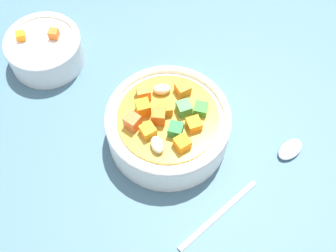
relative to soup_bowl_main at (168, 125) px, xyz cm
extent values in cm
cube|color=#42667A|center=(0.00, 0.02, -4.05)|extent=(140.00, 140.00, 2.00)
cylinder|color=white|center=(0.00, 0.02, -0.66)|extent=(15.90, 15.90, 4.79)
torus|color=white|center=(0.00, 0.02, 2.03)|extent=(15.91, 15.91, 0.96)
cylinder|color=gold|center=(0.00, 0.02, 1.94)|extent=(12.82, 12.82, 0.40)
cube|color=#2C893D|center=(2.41, -0.05, 2.88)|extent=(2.32, 2.32, 1.48)
cube|color=green|center=(-0.24, 2.15, 2.90)|extent=(1.73, 1.73, 1.52)
cube|color=orange|center=(2.51, 2.37, 2.78)|extent=(1.72, 1.72, 1.29)
cube|color=orange|center=(-1.87, -2.53, 3.08)|extent=(1.82, 1.82, 1.89)
cube|color=orange|center=(1.26, -3.11, 2.84)|extent=(1.88, 1.88, 1.40)
cube|color=#368C30|center=(0.80, 4.08, 2.72)|extent=(2.30, 2.30, 1.17)
ellipsoid|color=beige|center=(-3.72, 0.71, 2.78)|extent=(2.10, 2.64, 1.29)
ellipsoid|color=beige|center=(3.40, -2.77, 2.78)|extent=(2.41, 1.65, 1.27)
cube|color=orange|center=(4.40, -0.21, 2.87)|extent=(1.91, 1.91, 1.47)
cube|color=orange|center=(-2.73, 3.18, 2.84)|extent=(1.80, 1.80, 1.41)
cube|color=orange|center=(-0.90, 0.28, 2.83)|extent=(1.99, 1.99, 1.39)
cube|color=#DB5F2A|center=(-0.53, -4.42, 3.07)|extent=(2.27, 2.27, 1.86)
cube|color=orange|center=(0.45, -1.21, 3.11)|extent=(2.24, 2.24, 1.95)
cube|color=orange|center=(-3.97, -1.70, 3.06)|extent=(1.86, 1.86, 1.84)
cylinder|color=silver|center=(12.40, 1.52, -2.68)|extent=(4.84, 12.38, 0.75)
ellipsoid|color=silver|center=(8.15, 14.02, -2.54)|extent=(3.41, 4.45, 1.02)
cylinder|color=white|center=(-18.81, -11.50, -1.01)|extent=(10.82, 10.82, 4.09)
torus|color=white|center=(-18.81, -11.50, 1.25)|extent=(10.92, 10.92, 0.87)
cube|color=orange|center=(-19.04, -9.59, 1.69)|extent=(1.79, 1.79, 1.31)
cube|color=orange|center=(-20.46, -13.99, 1.63)|extent=(1.37, 1.37, 1.20)
camera|label=1|loc=(25.07, -10.34, 47.61)|focal=45.63mm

